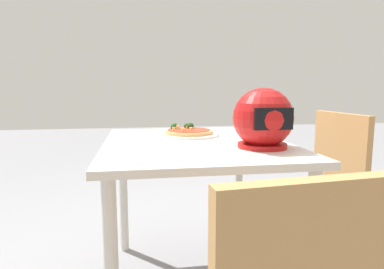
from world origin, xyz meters
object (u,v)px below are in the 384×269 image
(dining_table, at_px, (195,161))
(pizza, at_px, (188,131))
(motorcycle_helmet, at_px, (263,119))
(drinking_glass, at_px, (260,128))
(chair_side, at_px, (354,191))

(dining_table, distance_m, pizza, 0.24)
(dining_table, relative_size, pizza, 4.00)
(dining_table, bearing_deg, motorcycle_helmet, 140.98)
(drinking_glass, relative_size, chair_side, 0.12)
(drinking_glass, bearing_deg, dining_table, 7.83)
(dining_table, relative_size, drinking_glass, 9.88)
(pizza, bearing_deg, motorcycle_helmet, 122.22)
(motorcycle_helmet, distance_m, chair_side, 0.66)
(pizza, bearing_deg, dining_table, 90.21)
(dining_table, height_order, drinking_glass, drinking_glass)
(chair_side, bearing_deg, dining_table, -7.85)
(pizza, bearing_deg, chair_side, 158.46)
(chair_side, bearing_deg, pizza, -21.54)
(dining_table, bearing_deg, pizza, -89.79)
(motorcycle_helmet, distance_m, drinking_glass, 0.28)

